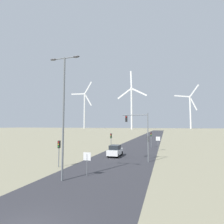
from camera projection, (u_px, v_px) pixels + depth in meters
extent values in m
cube|color=#2D2D33|center=(144.00, 142.00, 53.85)|extent=(10.00, 240.00, 0.01)
cylinder|color=slate|center=(63.00, 118.00, 16.51)|extent=(0.18, 0.18, 11.67)
cylinder|color=slate|center=(65.00, 58.00, 16.95)|extent=(2.53, 0.10, 0.10)
ellipsoid|color=#4C4C51|center=(53.00, 60.00, 17.31)|extent=(0.70, 0.32, 0.20)
ellipsoid|color=#4C4C51|center=(76.00, 57.00, 16.58)|extent=(0.70, 0.32, 0.20)
cylinder|color=slate|center=(87.00, 165.00, 17.65)|extent=(0.07, 0.07, 2.18)
cube|color=white|center=(87.00, 156.00, 17.70)|extent=(0.81, 0.01, 0.81)
cube|color=red|center=(87.00, 156.00, 17.72)|extent=(0.76, 0.02, 0.76)
cylinder|color=slate|center=(158.00, 144.00, 35.02)|extent=(0.07, 0.07, 2.63)
cube|color=white|center=(158.00, 139.00, 35.09)|extent=(0.81, 0.01, 0.81)
cube|color=red|center=(158.00, 139.00, 35.11)|extent=(0.76, 0.02, 0.76)
cylinder|color=slate|center=(59.00, 154.00, 21.46)|extent=(0.11, 0.11, 3.21)
cube|color=black|center=(59.00, 144.00, 21.54)|extent=(0.28, 0.24, 0.90)
sphere|color=red|center=(58.00, 142.00, 21.43)|extent=(0.16, 0.16, 0.16)
sphere|color=gold|center=(58.00, 144.00, 21.41)|extent=(0.16, 0.16, 0.16)
sphere|color=green|center=(58.00, 147.00, 21.39)|extent=(0.16, 0.16, 0.16)
cylinder|color=slate|center=(148.00, 147.00, 26.42)|extent=(0.11, 0.11, 3.49)
cube|color=black|center=(148.00, 139.00, 26.51)|extent=(0.28, 0.24, 0.90)
sphere|color=red|center=(148.00, 137.00, 26.41)|extent=(0.16, 0.16, 0.16)
sphere|color=gold|center=(148.00, 139.00, 26.38)|extent=(0.16, 0.16, 0.16)
sphere|color=green|center=(148.00, 141.00, 26.36)|extent=(0.16, 0.16, 0.16)
cylinder|color=slate|center=(111.00, 143.00, 33.56)|extent=(0.11, 0.11, 3.51)
cube|color=black|center=(111.00, 136.00, 33.66)|extent=(0.28, 0.24, 0.90)
sphere|color=red|center=(111.00, 134.00, 33.55)|extent=(0.16, 0.16, 0.16)
sphere|color=gold|center=(111.00, 136.00, 33.53)|extent=(0.16, 0.16, 0.16)
sphere|color=green|center=(111.00, 137.00, 33.51)|extent=(0.16, 0.16, 0.16)
cylinder|color=slate|center=(151.00, 140.00, 40.44)|extent=(0.11, 0.11, 3.45)
cube|color=black|center=(151.00, 134.00, 40.54)|extent=(0.28, 0.24, 0.90)
sphere|color=red|center=(151.00, 133.00, 40.43)|extent=(0.16, 0.16, 0.16)
sphere|color=gold|center=(151.00, 134.00, 40.41)|extent=(0.16, 0.16, 0.16)
sphere|color=green|center=(151.00, 135.00, 40.39)|extent=(0.16, 0.16, 0.16)
cylinder|color=slate|center=(148.00, 137.00, 24.41)|extent=(0.14, 0.14, 6.84)
cylinder|color=slate|center=(135.00, 115.00, 25.17)|extent=(3.61, 0.12, 0.12)
cube|color=black|center=(126.00, 119.00, 25.50)|extent=(0.28, 0.24, 0.90)
sphere|color=red|center=(126.00, 117.00, 25.39)|extent=(0.18, 0.18, 0.18)
cube|color=white|center=(115.00, 152.00, 28.82)|extent=(1.91, 4.15, 0.80)
cube|color=#1E2328|center=(115.00, 147.00, 28.74)|extent=(1.62, 2.14, 0.70)
cylinder|color=black|center=(113.00, 153.00, 30.25)|extent=(0.22, 0.66, 0.66)
cylinder|color=black|center=(122.00, 153.00, 29.77)|extent=(0.22, 0.66, 0.66)
cylinder|color=black|center=(108.00, 155.00, 27.82)|extent=(0.22, 0.66, 0.66)
cylinder|color=black|center=(118.00, 156.00, 27.34)|extent=(0.22, 0.66, 0.66)
cylinder|color=white|center=(84.00, 111.00, 265.91)|extent=(2.20, 2.20, 53.13)
sphere|color=white|center=(85.00, 94.00, 267.91)|extent=(2.60, 2.60, 2.60)
cube|color=white|center=(88.00, 100.00, 266.42)|extent=(11.87, 2.33, 18.69)
cube|color=white|center=(88.00, 88.00, 267.86)|extent=(11.71, 2.30, 18.77)
cube|color=white|center=(78.00, 94.00, 269.44)|extent=(20.43, 3.66, 1.90)
cylinder|color=white|center=(132.00, 109.00, 219.95)|extent=(2.20, 2.20, 51.80)
sphere|color=white|center=(131.00, 88.00, 221.90)|extent=(2.60, 2.60, 2.60)
cube|color=white|center=(131.00, 79.00, 222.93)|extent=(2.50, 0.96, 21.91)
cube|color=white|center=(124.00, 94.00, 226.05)|extent=(19.29, 4.24, 13.03)
cube|color=white|center=(139.00, 92.00, 216.71)|extent=(19.83, 4.35, 11.95)
cylinder|color=white|center=(190.00, 113.00, 249.87)|extent=(2.20, 2.20, 45.95)
sphere|color=white|center=(190.00, 97.00, 251.60)|extent=(2.60, 2.60, 2.60)
cube|color=white|center=(182.00, 96.00, 253.06)|extent=(20.76, 4.04, 3.80)
cube|color=white|center=(193.00, 104.00, 250.26)|extent=(10.24, 2.24, 19.77)
cube|color=white|center=(194.00, 90.00, 251.47)|extent=(13.49, 2.80, 18.06)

